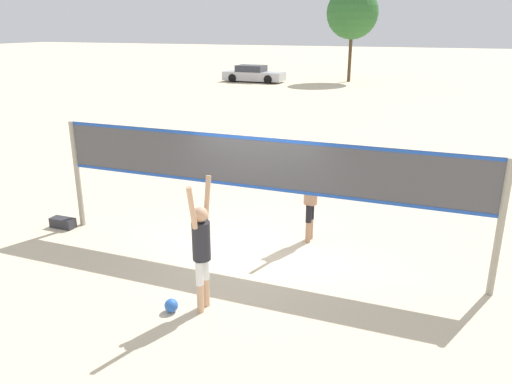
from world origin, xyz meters
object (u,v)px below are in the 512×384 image
Objects in this scene: volleyball_net at (256,172)px; gear_bag at (63,223)px; player_spiker at (201,244)px; volleyball at (171,305)px; tree_right_cluster at (352,13)px; player_blocker at (311,193)px; parked_car_near at (253,74)px.

volleyball_net is 4.76m from gear_bag.
volleyball is (-0.43, -0.27, -1.01)m from player_spiker.
player_spiker is 0.30× the size of tree_right_cluster.
player_blocker is at bearing 69.79° from volleyball.
volleyball is 34.95m from tree_right_cluster.
volleyball is (-1.26, -3.43, -0.93)m from player_blocker.
volleyball_net reaches higher than volleyball.
player_blocker reaches higher than gear_bag.
player_spiker is 0.44× the size of parked_car_near.
tree_right_cluster reaches higher than player_spiker.
player_spiker is 1.12m from volleyball.
parked_car_near is (-11.60, 28.95, -1.09)m from volleyball_net.
volleyball_net is at bearing 78.73° from volleyball.
tree_right_cluster is at bearing 7.69° from player_spiker.
gear_bag is 0.12× the size of parked_car_near.
player_spiker is 33.16m from parked_car_near.
tree_right_cluster reaches higher than gear_bag.
volleyball_net reaches higher than player_spiker.
player_blocker is at bearing 14.06° from gear_bag.
player_blocker is at bearing -80.02° from tree_right_cluster.
parked_car_near reaches higher than volleyball.
player_spiker reaches higher than parked_car_near.
volleyball is at bearing -20.21° from player_blocker.
volleyball_net is 1.44m from player_blocker.
tree_right_cluster is (6.94, 2.99, 4.56)m from parked_car_near.
player_spiker is 9.83× the size of volleyball.
tree_right_cluster is at bearing 96.94° from volleyball.
player_spiker reaches higher than player_blocker.
volleyball is 4.53m from gear_bag.
player_spiker is (-0.05, -2.13, -0.56)m from volleyball_net.
volleyball is at bearing -27.79° from gear_bag.
tree_right_cluster is at bearing 23.88° from parked_car_near.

